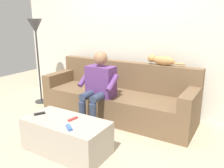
{
  "coord_description": "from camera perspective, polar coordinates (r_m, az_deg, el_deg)",
  "views": [
    {
      "loc": [
        -1.68,
        2.89,
        1.49
      ],
      "look_at": [
        0.0,
        0.05,
        0.57
      ],
      "focal_mm": 36.98,
      "sensor_mm": 36.0,
      "label": 1
    }
  ],
  "objects": [
    {
      "name": "remote_black",
      "position": [
        2.93,
        -17.47,
        -6.99
      ],
      "size": [
        0.1,
        0.13,
        0.02
      ],
      "primitive_type": "cube",
      "rotation": [
        0.0,
        0.0,
        1.03
      ],
      "color": "black",
      "rests_on": "coffee_table"
    },
    {
      "name": "coffee_table",
      "position": [
        2.78,
        -11.18,
        -12.44
      ],
      "size": [
        1.0,
        0.49,
        0.39
      ],
      "color": "#A89E8E",
      "rests_on": "ground"
    },
    {
      "name": "remote_red",
      "position": [
        2.69,
        -9.67,
        -8.51
      ],
      "size": [
        0.05,
        0.13,
        0.02
      ],
      "primitive_type": "cube",
      "rotation": [
        0.0,
        0.0,
        1.38
      ],
      "color": "#B73333",
      "rests_on": "coffee_table"
    },
    {
      "name": "remote_blue",
      "position": [
        2.5,
        -10.57,
        -10.49
      ],
      "size": [
        0.13,
        0.11,
        0.02
      ],
      "primitive_type": "cube",
      "rotation": [
        0.0,
        0.0,
        2.52
      ],
      "color": "#3860B7",
      "rests_on": "coffee_table"
    },
    {
      "name": "couch",
      "position": [
        3.65,
        1.39,
        -3.65
      ],
      "size": [
        2.41,
        0.75,
        0.84
      ],
      "color": "brown",
      "rests_on": "ground"
    },
    {
      "name": "cat_on_backrest",
      "position": [
        3.49,
        12.01,
        5.82
      ],
      "size": [
        0.56,
        0.12,
        0.15
      ],
      "color": "#B7844C",
      "rests_on": "couch"
    },
    {
      "name": "floor_lamp",
      "position": [
        4.31,
        -18.3,
        11.6
      ],
      "size": [
        0.25,
        0.25,
        1.51
      ],
      "color": "#2D2D2D",
      "rests_on": "ground"
    },
    {
      "name": "person_solo_seated",
      "position": [
        3.32,
        -3.34,
        -0.04
      ],
      "size": [
        0.56,
        0.52,
        1.07
      ],
      "color": "#5B3370",
      "rests_on": "ground"
    },
    {
      "name": "ground_plane",
      "position": [
        3.21,
        -5.11,
        -12.14
      ],
      "size": [
        8.0,
        8.0,
        0.0
      ],
      "primitive_type": "plane",
      "color": "tan"
    },
    {
      "name": "back_wall",
      "position": [
        3.9,
        5.12,
        11.34
      ],
      "size": [
        4.65,
        0.06,
        2.41
      ],
      "primitive_type": "cube",
      "color": "beige",
      "rests_on": "ground"
    }
  ]
}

